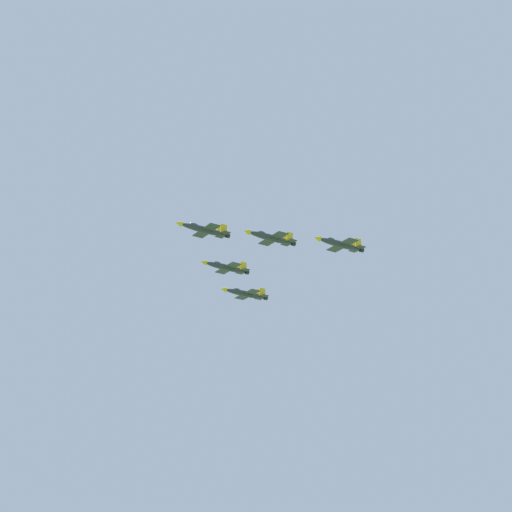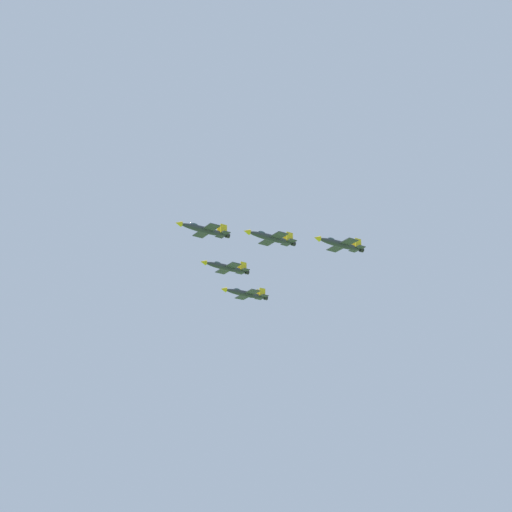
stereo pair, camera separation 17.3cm
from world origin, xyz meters
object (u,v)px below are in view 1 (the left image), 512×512
(jet_lead, at_px, (204,230))
(jet_right_outer, at_px, (245,294))
(jet_left_wingman, at_px, (271,238))
(jet_left_outer, at_px, (340,244))
(jet_right_wingman, at_px, (226,267))

(jet_lead, xyz_separation_m, jet_right_outer, (-32.74, 12.90, -6.01))
(jet_left_wingman, height_order, jet_left_outer, jet_left_wingman)
(jet_lead, bearing_deg, jet_left_wingman, 139.09)
(jet_lead, height_order, jet_left_wingman, jet_lead)
(jet_left_wingman, xyz_separation_m, jet_right_wingman, (-20.10, -10.74, -0.74))
(jet_lead, height_order, jet_left_outer, jet_lead)
(jet_left_wingman, height_order, jet_right_wingman, jet_left_wingman)
(jet_right_wingman, bearing_deg, jet_right_outer, -140.63)
(jet_right_wingman, distance_m, jet_left_outer, 36.77)
(jet_left_wingman, distance_m, jet_right_outer, 36.81)
(jet_lead, xyz_separation_m, jet_right_wingman, (-16.37, 6.45, -4.06))
(jet_left_wingman, height_order, jet_right_outer, jet_left_wingman)
(jet_lead, relative_size, jet_left_wingman, 1.02)
(jet_right_wingman, height_order, jet_left_outer, jet_right_wingman)
(jet_right_wingman, height_order, jet_right_outer, jet_right_wingman)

